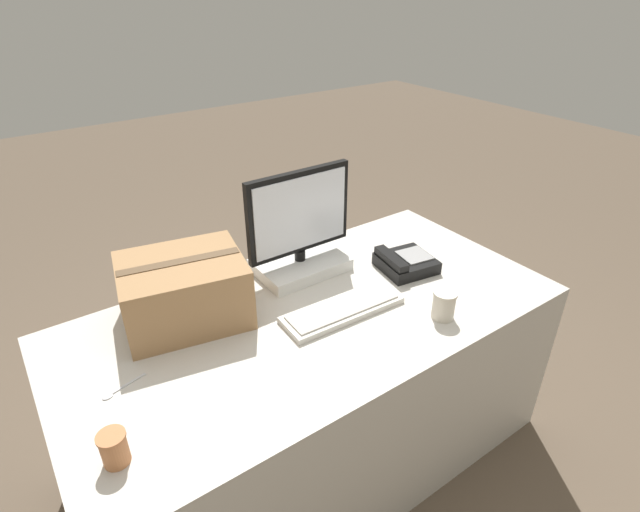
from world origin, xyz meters
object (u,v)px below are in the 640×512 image
desk_phone (405,263)px  paper_cup_right (444,305)px  keyboard (343,309)px  cardboard_box (184,290)px  monitor (300,238)px  paper_cup_left (114,448)px  spoon (117,390)px

desk_phone → paper_cup_right: bearing=-101.4°
keyboard → cardboard_box: cardboard_box is taller
monitor → paper_cup_left: (-0.88, -0.51, -0.10)m
monitor → cardboard_box: size_ratio=0.96×
monitor → keyboard: (-0.04, -0.33, -0.13)m
monitor → desk_phone: 0.45m
keyboard → paper_cup_left: 0.86m
desk_phone → spoon: (-1.17, -0.02, -0.03)m
paper_cup_left → spoon: 0.26m
cardboard_box → paper_cup_left: bearing=-128.9°
keyboard → spoon: size_ratio=3.30×
paper_cup_right → keyboard: bearing=140.3°
paper_cup_right → spoon: size_ratio=0.76×
paper_cup_right → cardboard_box: (-0.74, 0.52, 0.06)m
keyboard → spoon: bearing=177.0°
desk_phone → monitor: bearing=154.9°
paper_cup_left → spoon: (0.07, 0.25, -0.05)m
cardboard_box → monitor: bearing=4.5°
monitor → desk_phone: monitor is taller
spoon → cardboard_box: (0.31, 0.22, 0.11)m
keyboard → paper_cup_left: (-0.85, -0.17, 0.03)m
monitor → paper_cup_right: bearing=-67.1°
spoon → monitor: bearing=-175.8°
monitor → paper_cup_right: monitor is taller
desk_phone → paper_cup_right: size_ratio=2.23×
desk_phone → cardboard_box: 0.89m
monitor → cardboard_box: (-0.50, -0.04, -0.03)m
desk_phone → paper_cup_left: paper_cup_left is taller
spoon → paper_cup_right: bearing=150.5°
monitor → desk_phone: size_ratio=1.90×
paper_cup_left → spoon: bearing=74.5°
paper_cup_left → monitor: bearing=30.0°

